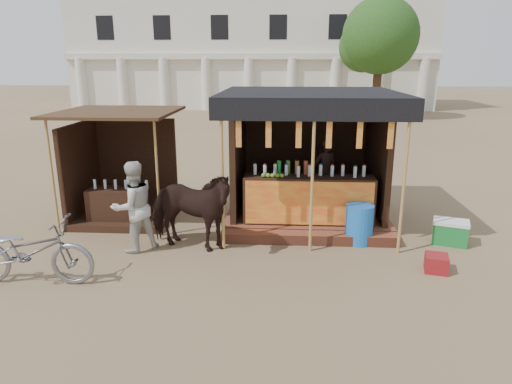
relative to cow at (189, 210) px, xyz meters
The scene contains 11 objects.
ground 2.09m from the cow, 51.07° to the right, with size 120.00×120.00×0.00m, color #846B4C.
main_stall 2.91m from the cow, 39.51° to the left, with size 3.60×3.61×2.78m.
secondary_stall 2.60m from the cow, 138.46° to the left, with size 2.40×2.40×2.38m.
cow is the anchor object (origin of this frame).
motorbike 2.67m from the cow, 146.11° to the right, with size 0.70×2.02×1.06m, color gray.
bystander 1.00m from the cow, behind, with size 0.82×0.64×1.68m, color beige.
blue_barrel 3.23m from the cow, ahead, with size 0.53×0.53×0.76m, color blue.
red_crate 4.37m from the cow, ahead, with size 0.36×0.38×0.28m, color maroon.
cooler 4.98m from the cow, ahead, with size 0.75×0.62×0.46m.
background_building 28.63m from the cow, 91.57° to the left, with size 26.00×7.45×8.18m.
tree 22.14m from the cow, 71.18° to the left, with size 4.50×4.40×7.00m.
Camera 1 is at (0.48, -6.29, 3.37)m, focal length 32.00 mm.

